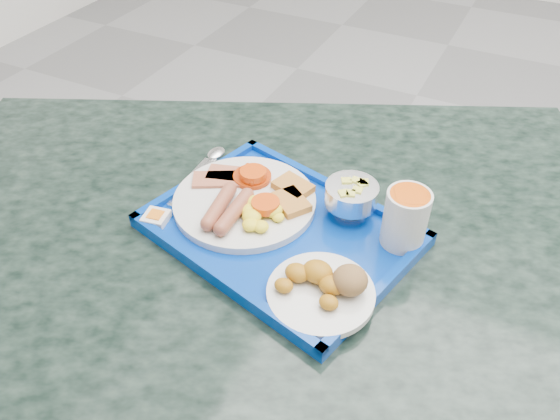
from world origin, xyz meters
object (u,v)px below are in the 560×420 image
main_plate (248,200)px  bread_plate (325,287)px  fruit_bowl (351,195)px  table (268,305)px  juice_cup (406,217)px  tray (280,231)px

main_plate → bread_plate: bearing=-32.3°
main_plate → fruit_bowl: bearing=20.4°
table → juice_cup: size_ratio=15.38×
fruit_bowl → main_plate: bearing=-159.6°
table → main_plate: size_ratio=6.07×
tray → fruit_bowl: fruit_bowl is taller
tray → juice_cup: bearing=18.2°
main_plate → bread_plate: bread_plate is taller
main_plate → bread_plate: (0.19, -0.12, 0.00)m
main_plate → fruit_bowl: (0.16, 0.06, 0.03)m
main_plate → juice_cup: 0.26m
fruit_bowl → bread_plate: bearing=-80.4°
main_plate → table: bearing=-26.2°
tray → fruit_bowl: size_ratio=5.37×
main_plate → juice_cup: (0.25, 0.03, 0.04)m
tray → main_plate: (-0.07, 0.03, 0.02)m
table → main_plate: main_plate is taller
bread_plate → fruit_bowl: size_ratio=1.79×
fruit_bowl → juice_cup: 0.10m
juice_cup → tray: bearing=-161.8°
table → main_plate: bearing=153.8°
juice_cup → fruit_bowl: bearing=164.8°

